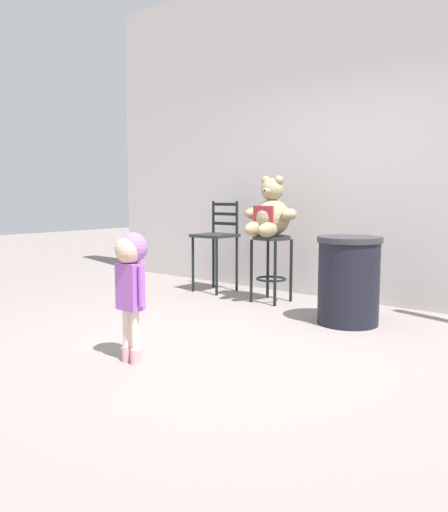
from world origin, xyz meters
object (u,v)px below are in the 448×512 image
object	(u,v)px
bar_chair_empty	(216,239)
teddy_bear	(270,214)
bar_stool_with_teddy	(271,254)
trash_bin	(349,280)
child_walking	(131,269)

from	to	relation	value
bar_chair_empty	teddy_bear	bearing A→B (deg)	-9.27
bar_stool_with_teddy	teddy_bear	bearing A→B (deg)	-90.00
teddy_bear	bar_stool_with_teddy	bearing A→B (deg)	90.00
trash_bin	teddy_bear	bearing A→B (deg)	163.71
child_walking	teddy_bear	bearing A→B (deg)	136.22
child_walking	trash_bin	distance (m)	2.06
bar_stool_with_teddy	bar_chair_empty	world-z (taller)	bar_chair_empty
bar_stool_with_teddy	teddy_bear	distance (m)	0.43
bar_stool_with_teddy	trash_bin	distance (m)	1.13
trash_bin	bar_stool_with_teddy	bearing A→B (deg)	162.18
bar_stool_with_teddy	trash_bin	xyz separation A→B (m)	(1.07, -0.34, -0.12)
teddy_bear	bar_chair_empty	distance (m)	0.94
teddy_bear	child_walking	bearing A→B (deg)	-79.41
bar_stool_with_teddy	child_walking	world-z (taller)	child_walking
bar_stool_with_teddy	child_walking	distance (m)	2.32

